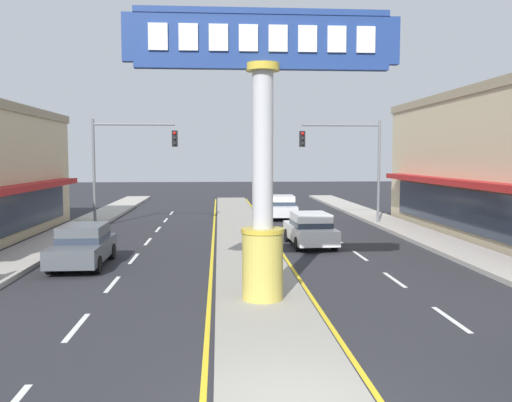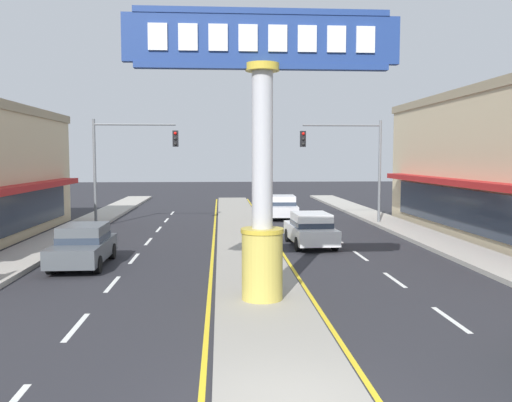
% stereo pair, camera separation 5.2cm
% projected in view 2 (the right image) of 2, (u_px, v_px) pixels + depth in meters
% --- Properties ---
extents(median_strip, '(2.59, 52.00, 0.14)m').
position_uv_depth(median_strip, '(244.00, 239.00, 26.43)').
color(median_strip, gray).
rests_on(median_strip, ground).
extents(sidewalk_left, '(2.28, 60.00, 0.18)m').
position_uv_depth(sidewalk_left, '(40.00, 248.00, 23.84)').
color(sidewalk_left, '#ADA89E').
rests_on(sidewalk_left, ground).
extents(sidewalk_right, '(2.28, 60.00, 0.18)m').
position_uv_depth(sidewalk_right, '(442.00, 243.00, 25.03)').
color(sidewalk_right, '#ADA89E').
rests_on(sidewalk_right, ground).
extents(lane_markings, '(9.33, 52.00, 0.01)m').
position_uv_depth(lane_markings, '(245.00, 245.00, 25.09)').
color(lane_markings, silver).
rests_on(lane_markings, ground).
extents(district_sign, '(7.39, 1.18, 7.83)m').
position_uv_depth(district_sign, '(262.00, 142.00, 14.68)').
color(district_sign, gold).
rests_on(district_sign, median_strip).
extents(traffic_light_left_side, '(4.86, 0.46, 6.20)m').
position_uv_depth(traffic_light_left_side, '(126.00, 153.00, 31.06)').
color(traffic_light_left_side, slate).
rests_on(traffic_light_left_side, ground).
extents(traffic_light_right_side, '(4.86, 0.46, 6.20)m').
position_uv_depth(traffic_light_right_side, '(351.00, 154.00, 31.97)').
color(traffic_light_right_side, slate).
rests_on(traffic_light_right_side, ground).
extents(sedan_near_right_lane, '(1.87, 4.32, 1.53)m').
position_uv_depth(sedan_near_right_lane, '(83.00, 245.00, 20.26)').
color(sedan_near_right_lane, '#4C5156').
rests_on(sedan_near_right_lane, ground).
extents(sedan_far_right_lane, '(1.97, 4.37, 1.53)m').
position_uv_depth(sedan_far_right_lane, '(311.00, 229.00, 24.72)').
color(sedan_far_right_lane, white).
rests_on(sedan_far_right_lane, ground).
extents(sedan_near_left_lane, '(1.97, 4.37, 1.53)m').
position_uv_depth(sedan_near_left_lane, '(283.00, 207.00, 35.73)').
color(sedan_near_left_lane, silver).
rests_on(sedan_near_left_lane, ground).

